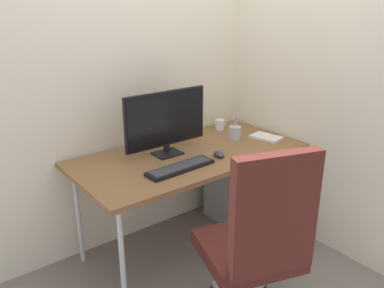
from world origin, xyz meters
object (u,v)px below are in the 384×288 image
object	(u,v)px
office_chair	(258,239)
monitor	(166,120)
notebook	(266,137)
coffee_mug	(220,125)
mouse	(219,154)
keyboard	(180,168)
filing_cabinet	(242,185)
pen_holder	(235,133)

from	to	relation	value
office_chair	monitor	xyz separation A→B (m)	(0.09, 0.97, 0.40)
monitor	notebook	distance (m)	0.86
notebook	coffee_mug	distance (m)	0.42
notebook	mouse	bearing A→B (deg)	174.96
monitor	mouse	world-z (taller)	monitor
keyboard	notebook	world-z (taller)	keyboard
filing_cabinet	notebook	xyz separation A→B (m)	(0.09, -0.15, 0.44)
mouse	notebook	bearing A→B (deg)	17.43
keyboard	pen_holder	distance (m)	0.71
pen_holder	coffee_mug	bearing A→B (deg)	74.24
monitor	coffee_mug	world-z (taller)	monitor
office_chair	notebook	bearing A→B (deg)	40.79
filing_cabinet	coffee_mug	xyz separation A→B (m)	(-0.05, 0.24, 0.47)
filing_cabinet	monitor	distance (m)	0.98
filing_cabinet	mouse	bearing A→B (deg)	-154.89
filing_cabinet	notebook	distance (m)	0.47
notebook	coffee_mug	world-z (taller)	coffee_mug
filing_cabinet	monitor	bearing A→B (deg)	176.14
monitor	coffee_mug	size ratio (longest dim) A/B	5.80
keyboard	mouse	size ratio (longest dim) A/B	4.70
keyboard	mouse	xyz separation A→B (m)	(0.34, 0.02, 0.01)
office_chair	coffee_mug	size ratio (longest dim) A/B	10.36
coffee_mug	filing_cabinet	bearing A→B (deg)	-78.89
notebook	filing_cabinet	bearing A→B (deg)	109.74
monitor	filing_cabinet	bearing A→B (deg)	-3.86
keyboard	pen_holder	bearing A→B (deg)	17.67
notebook	office_chair	bearing A→B (deg)	-150.91
keyboard	coffee_mug	size ratio (longest dim) A/B	4.39
coffee_mug	mouse	bearing A→B (deg)	-132.01
keyboard	notebook	distance (m)	0.89
office_chair	keyboard	size ratio (longest dim) A/B	2.36
office_chair	keyboard	xyz separation A→B (m)	(0.01, 0.69, 0.17)
keyboard	coffee_mug	bearing A→B (deg)	32.21
keyboard	office_chair	bearing A→B (deg)	-90.48
keyboard	notebook	bearing A→B (deg)	5.18
notebook	pen_holder	bearing A→B (deg)	135.77
monitor	keyboard	xyz separation A→B (m)	(-0.08, -0.28, -0.23)
office_chair	mouse	xyz separation A→B (m)	(0.34, 0.71, 0.17)
office_chair	notebook	distance (m)	1.19
office_chair	mouse	size ratio (longest dim) A/B	11.10
filing_cabinet	coffee_mug	size ratio (longest dim) A/B	5.95
office_chair	coffee_mug	xyz separation A→B (m)	(0.75, 1.16, 0.20)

